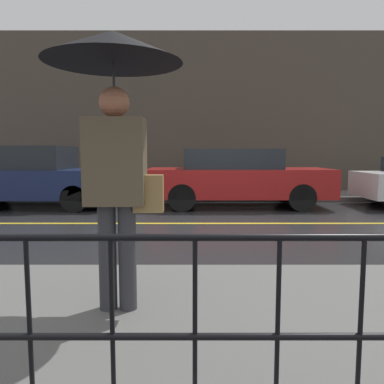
% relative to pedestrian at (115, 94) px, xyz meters
% --- Properties ---
extents(ground_plane, '(80.00, 80.00, 0.00)m').
position_rel_pedestrian_xyz_m(ground_plane, '(1.22, 4.54, -1.89)').
color(ground_plane, '#262628').
extents(sidewalk_near, '(28.00, 2.73, 0.15)m').
position_rel_pedestrian_xyz_m(sidewalk_near, '(1.22, -0.15, -1.82)').
color(sidewalk_near, '#60605E').
rests_on(sidewalk_near, ground_plane).
extents(sidewalk_far, '(28.00, 2.01, 0.15)m').
position_rel_pedestrian_xyz_m(sidewalk_far, '(1.22, 8.86, -1.82)').
color(sidewalk_far, '#60605E').
rests_on(sidewalk_far, ground_plane).
extents(lane_marking, '(25.20, 0.12, 0.01)m').
position_rel_pedestrian_xyz_m(lane_marking, '(1.22, 4.54, -1.89)').
color(lane_marking, gold).
rests_on(lane_marking, ground_plane).
extents(building_storefront, '(28.00, 0.30, 5.47)m').
position_rel_pedestrian_xyz_m(building_storefront, '(1.22, 10.01, 0.84)').
color(building_storefront, '#4C4238').
rests_on(building_storefront, ground_plane).
extents(railing_foreground, '(12.00, 0.04, 0.91)m').
position_rel_pedestrian_xyz_m(railing_foreground, '(1.22, -1.26, -1.16)').
color(railing_foreground, black).
rests_on(railing_foreground, sidewalk_near).
extents(pedestrian, '(1.08, 1.08, 2.23)m').
position_rel_pedestrian_xyz_m(pedestrian, '(0.00, 0.00, 0.00)').
color(pedestrian, '#333338').
rests_on(pedestrian, sidewalk_near).
extents(car_navy, '(4.41, 1.94, 1.61)m').
position_rel_pedestrian_xyz_m(car_navy, '(-3.67, 6.88, -1.08)').
color(car_navy, '#19234C').
rests_on(car_navy, ground_plane).
extents(car_red, '(4.74, 1.78, 1.54)m').
position_rel_pedestrian_xyz_m(car_red, '(1.78, 6.88, -1.10)').
color(car_red, maroon).
rests_on(car_red, ground_plane).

